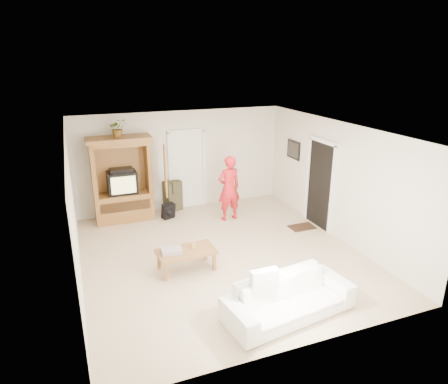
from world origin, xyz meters
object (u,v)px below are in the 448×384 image
(armoire, at_px, (123,185))
(sofa, at_px, (289,298))
(man, at_px, (229,188))
(coffee_table, at_px, (186,253))

(armoire, height_order, sofa, armoire)
(armoire, distance_m, sofa, 5.32)
(man, bearing_deg, coffee_table, 44.82)
(sofa, distance_m, coffee_table, 2.26)
(man, height_order, coffee_table, man)
(armoire, xyz_separation_m, man, (2.42, -0.94, -0.09))
(armoire, distance_m, man, 2.60)
(sofa, bearing_deg, armoire, 102.23)
(sofa, relative_size, coffee_table, 1.86)
(man, distance_m, coffee_table, 2.69)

